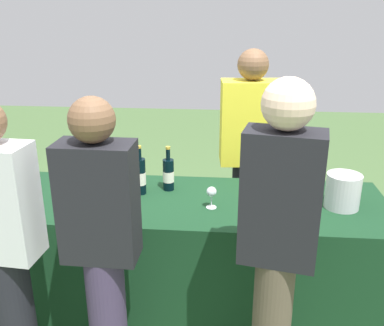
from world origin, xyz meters
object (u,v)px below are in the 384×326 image
(wine_bottle_0, at_px, (114,175))
(menu_board, at_px, (100,185))
(wine_bottle_1, at_px, (140,176))
(wine_bottle_2, at_px, (168,174))
(server_pouring, at_px, (249,153))
(guest_0, at_px, (3,241))
(wine_glass_0, at_px, (74,189))
(wine_glass_1, at_px, (113,188))
(guest_2, at_px, (278,240))
(guest_1, at_px, (102,241))
(wine_glass_2, at_px, (211,193))
(wine_bottle_3, at_px, (293,177))
(wine_glass_3, at_px, (274,195))
(ice_bucket, at_px, (343,191))

(wine_bottle_0, distance_m, menu_board, 1.17)
(wine_bottle_1, xyz_separation_m, wine_bottle_2, (0.17, 0.08, -0.01))
(wine_bottle_1, bearing_deg, wine_bottle_0, 179.76)
(wine_bottle_1, relative_size, server_pouring, 0.20)
(guest_0, bearing_deg, wine_glass_0, 79.91)
(wine_glass_1, relative_size, guest_2, 0.09)
(wine_glass_1, distance_m, guest_2, 1.12)
(guest_1, relative_size, menu_board, 1.93)
(server_pouring, bearing_deg, guest_0, 42.00)
(wine_bottle_0, xyz_separation_m, menu_board, (-0.42, 0.97, -0.50))
(wine_glass_2, relative_size, server_pouring, 0.08)
(wine_bottle_0, height_order, guest_0, guest_0)
(wine_glass_0, distance_m, guest_0, 0.61)
(wine_bottle_3, bearing_deg, wine_glass_3, -121.14)
(guest_2, bearing_deg, wine_glass_2, 129.82)
(guest_2, bearing_deg, wine_glass_3, 97.56)
(guest_0, height_order, menu_board, guest_0)
(guest_1, bearing_deg, wine_glass_0, 122.13)
(wine_glass_0, xyz_separation_m, server_pouring, (1.10, 0.75, 0.01))
(wine_glass_3, height_order, menu_board, wine_glass_3)
(wine_bottle_3, bearing_deg, wine_glass_2, -155.19)
(wine_bottle_2, bearing_deg, wine_bottle_0, -167.30)
(wine_bottle_2, relative_size, guest_2, 0.18)
(wine_glass_2, distance_m, menu_board, 1.64)
(menu_board, bearing_deg, wine_bottle_3, -16.29)
(wine_bottle_2, relative_size, wine_bottle_3, 0.90)
(wine_glass_2, bearing_deg, guest_1, -131.03)
(wine_glass_3, bearing_deg, wine_glass_1, -179.90)
(wine_glass_1, bearing_deg, wine_glass_0, -177.95)
(wine_bottle_2, bearing_deg, ice_bucket, -9.17)
(wine_bottle_3, bearing_deg, guest_0, -151.27)
(wine_glass_1, relative_size, menu_board, 0.18)
(wine_bottle_3, xyz_separation_m, menu_board, (-1.58, 0.91, -0.50))
(wine_bottle_0, height_order, wine_glass_2, wine_bottle_0)
(wine_bottle_0, xyz_separation_m, guest_1, (0.13, -0.76, -0.04))
(wine_glass_2, bearing_deg, wine_bottle_1, 159.60)
(wine_glass_1, xyz_separation_m, wine_glass_2, (0.60, -0.00, -0.01))
(server_pouring, height_order, menu_board, server_pouring)
(guest_1, height_order, menu_board, guest_1)
(wine_glass_3, xyz_separation_m, guest_1, (-0.88, -0.59, -0.02))
(guest_1, distance_m, guest_2, 0.84)
(wine_bottle_1, distance_m, wine_glass_1, 0.22)
(wine_bottle_2, height_order, server_pouring, server_pouring)
(wine_glass_2, height_order, menu_board, wine_glass_2)
(ice_bucket, bearing_deg, wine_bottle_3, 149.70)
(wine_bottle_1, distance_m, menu_board, 1.25)
(wine_bottle_2, distance_m, wine_bottle_3, 0.81)
(wine_bottle_0, height_order, server_pouring, server_pouring)
(wine_bottle_0, bearing_deg, guest_1, -80.04)
(wine_bottle_0, relative_size, wine_bottle_2, 1.12)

